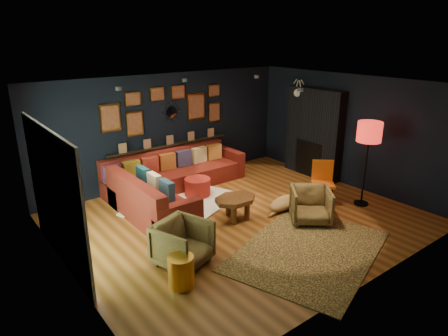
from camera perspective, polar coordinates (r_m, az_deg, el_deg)
floor at (r=7.92m, az=2.43°, el=-7.30°), size 6.50×6.50×0.00m
room_walls at (r=7.35m, az=2.60°, el=3.92°), size 6.50×6.50×6.50m
sectional at (r=8.84m, az=-8.16°, el=-2.32°), size 3.41×2.69×0.86m
ledge at (r=9.66m, az=-7.73°, el=3.28°), size 3.20×0.12×0.04m
gallery_wall at (r=9.49m, az=-8.14°, el=8.48°), size 3.15×0.04×1.02m
sunburst_mirror at (r=9.57m, az=-7.53°, el=7.93°), size 0.47×0.16×0.47m
fireplace at (r=10.25m, az=12.66°, el=4.48°), size 0.31×1.60×2.20m
deer_head at (r=10.41m, az=11.12°, el=10.58°), size 0.50×0.28×0.45m
sliding_door at (r=6.63m, az=-23.00°, el=-3.83°), size 0.06×2.80×2.20m
ceiling_spots at (r=7.79m, az=-1.15°, el=12.02°), size 3.30×2.50×0.06m
shag_rug at (r=8.59m, az=-5.84°, el=-5.07°), size 2.72×2.37×0.03m
leopard_rug at (r=6.99m, az=11.99°, el=-11.42°), size 3.30×2.81×0.02m
coffee_table at (r=7.74m, az=1.64°, el=-4.82°), size 0.90×0.69×0.44m
pouf at (r=8.92m, az=-3.80°, el=-2.67°), size 0.58×0.58×0.38m
armchair_left at (r=6.35m, az=-5.93°, el=-10.42°), size 0.96×0.93×0.78m
armchair_right at (r=7.84m, az=12.30°, el=-4.98°), size 0.99×0.99×0.75m
gold_stool at (r=5.93m, az=-6.16°, el=-14.48°), size 0.38×0.38×0.48m
orange_chair at (r=8.67m, az=13.92°, el=-1.51°), size 0.62×0.62×0.93m
floor_lamp at (r=8.58m, az=20.03°, el=4.42°), size 0.49×0.49×1.79m
dog at (r=8.33m, az=8.65°, el=-4.63°), size 1.22×0.71×0.37m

